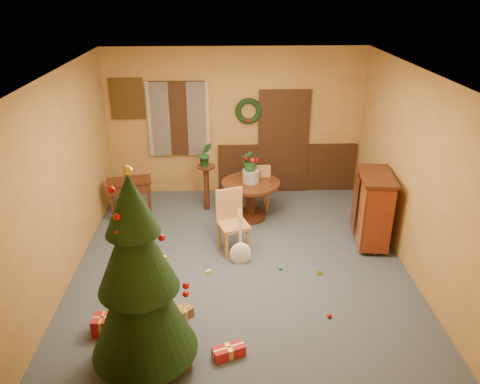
{
  "coord_description": "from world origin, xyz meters",
  "views": [
    {
      "loc": [
        -0.24,
        -6.16,
        3.99
      ],
      "look_at": [
        0.0,
        0.4,
        1.02
      ],
      "focal_mm": 35.0,
      "sensor_mm": 36.0,
      "label": 1
    }
  ],
  "objects_px": {
    "christmas_tree": "(139,279)",
    "writing_desk": "(129,188)",
    "sideboard": "(373,207)",
    "dining_table": "(251,193)",
    "chair_near": "(232,219)"
  },
  "relations": [
    {
      "from": "christmas_tree",
      "to": "writing_desk",
      "type": "xyz_separation_m",
      "value": [
        -0.82,
        3.76,
        -0.62
      ]
    },
    {
      "from": "writing_desk",
      "to": "christmas_tree",
      "type": "bearing_deg",
      "value": -77.69
    },
    {
      "from": "dining_table",
      "to": "chair_near",
      "type": "xyz_separation_m",
      "value": [
        -0.37,
        -1.07,
        0.04
      ]
    },
    {
      "from": "writing_desk",
      "to": "sideboard",
      "type": "relative_size",
      "value": 0.69
    },
    {
      "from": "chair_near",
      "to": "christmas_tree",
      "type": "relative_size",
      "value": 0.42
    },
    {
      "from": "chair_near",
      "to": "sideboard",
      "type": "bearing_deg",
      "value": 2.36
    },
    {
      "from": "dining_table",
      "to": "sideboard",
      "type": "relative_size",
      "value": 0.85
    },
    {
      "from": "christmas_tree",
      "to": "writing_desk",
      "type": "distance_m",
      "value": 3.9
    },
    {
      "from": "chair_near",
      "to": "writing_desk",
      "type": "distance_m",
      "value": 2.25
    },
    {
      "from": "christmas_tree",
      "to": "writing_desk",
      "type": "height_order",
      "value": "christmas_tree"
    },
    {
      "from": "writing_desk",
      "to": "chair_near",
      "type": "bearing_deg",
      "value": -35.07
    },
    {
      "from": "dining_table",
      "to": "chair_near",
      "type": "bearing_deg",
      "value": -108.88
    },
    {
      "from": "christmas_tree",
      "to": "writing_desk",
      "type": "relative_size",
      "value": 2.83
    },
    {
      "from": "dining_table",
      "to": "christmas_tree",
      "type": "xyz_separation_m",
      "value": [
        -1.39,
        -3.54,
        0.64
      ]
    },
    {
      "from": "christmas_tree",
      "to": "sideboard",
      "type": "xyz_separation_m",
      "value": [
        3.3,
        2.56,
        -0.49
      ]
    }
  ]
}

